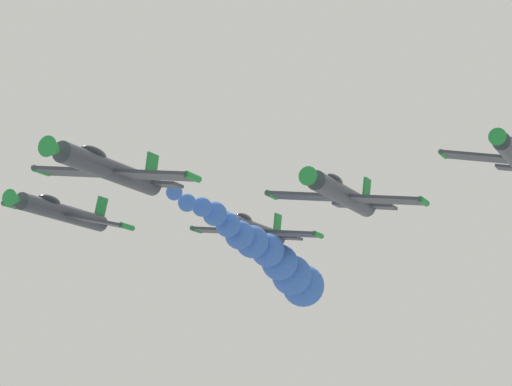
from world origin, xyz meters
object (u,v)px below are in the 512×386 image
at_px(airplane_left_inner, 342,194).
at_px(airplane_left_outer, 252,229).
at_px(airplane_lead, 109,169).
at_px(airplane_right_inner, 62,212).

distance_m(airplane_left_inner, airplane_left_outer, 13.52).
bearing_deg(airplane_lead, airplane_left_outer, -88.67).
distance_m(airplane_right_inner, airplane_left_outer, 13.19).
relative_size(airplane_lead, airplane_left_outer, 1.00).
xyz_separation_m(airplane_left_inner, airplane_right_inner, (18.79, 0.12, 0.27)).
bearing_deg(airplane_right_inner, airplane_left_outer, -133.62).
bearing_deg(airplane_right_inner, airplane_left_inner, -179.62).
height_order(airplane_left_inner, airplane_right_inner, airplane_right_inner).
bearing_deg(airplane_lead, airplane_left_inner, -132.33).
relative_size(airplane_lead, airplane_right_inner, 1.00).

